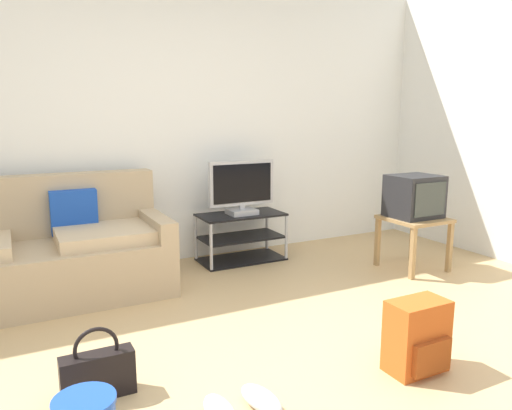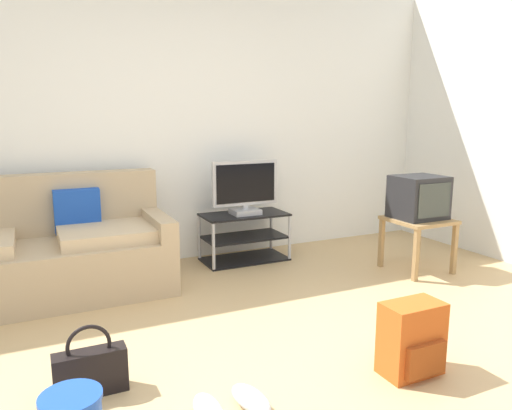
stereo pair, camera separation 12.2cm
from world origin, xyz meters
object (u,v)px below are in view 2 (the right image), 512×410
tv_stand (244,237)px  couch (39,254)px  side_table (418,227)px  backpack (412,339)px  flat_tv (245,188)px  sneakers_pair (230,405)px  crt_tv (419,197)px  handbag (90,370)px

tv_stand → couch: bearing=-174.8°
side_table → backpack: (-1.32, -1.36, -0.20)m
flat_tv → sneakers_pair: size_ratio=1.80×
backpack → crt_tv: bearing=23.7°
side_table → backpack: 1.91m
side_table → crt_tv: crt_tv is taller
tv_stand → handbag: size_ratio=2.19×
flat_tv → backpack: 2.35m
handbag → sneakers_pair: (0.57, -0.46, -0.08)m
side_table → tv_stand: bearing=143.4°
tv_stand → backpack: (-0.03, -2.32, -0.03)m
tv_stand → handbag: bearing=-132.8°
side_table → crt_tv: bearing=90.0°
tv_stand → backpack: 2.32m
tv_stand → side_table: side_table is taller
flat_tv → backpack: flat_tv is taller
crt_tv → handbag: (-2.93, -0.83, -0.54)m
tv_stand → flat_tv: 0.48m
flat_tv → side_table: 1.62m
crt_tv → handbag: 3.10m
sneakers_pair → handbag: bearing=141.4°
couch → side_table: (3.11, -0.79, 0.07)m
crt_tv → sneakers_pair: size_ratio=1.18×
crt_tv → sneakers_pair: crt_tv is taller
crt_tv → tv_stand: bearing=143.8°
side_table → sneakers_pair: side_table is taller
couch → sneakers_pair: 2.22m
sneakers_pair → crt_tv: bearing=28.8°
couch → sneakers_pair: couch is taller
sneakers_pair → couch: bearing=110.1°
backpack → couch: bearing=107.4°
flat_tv → handbag: 2.47m
side_table → couch: bearing=165.8°
tv_stand → sneakers_pair: 2.48m
tv_stand → side_table: size_ratio=1.61×
handbag → crt_tv: bearing=15.9°
side_table → backpack: bearing=-134.2°
side_table → crt_tv: 0.27m
side_table → sneakers_pair: bearing=-151.6°
couch → handbag: 1.63m
tv_stand → handbag: (-1.64, -1.78, -0.10)m
tv_stand → backpack: size_ratio=2.02×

